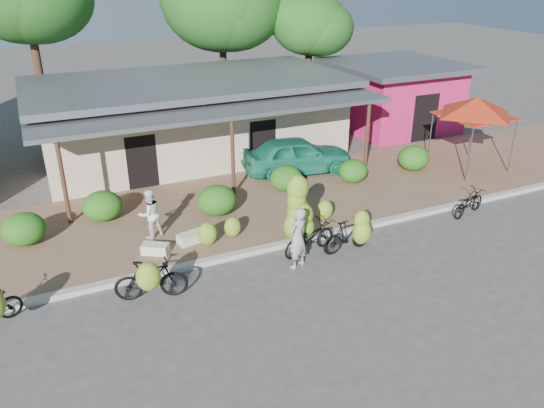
{
  "coord_description": "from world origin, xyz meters",
  "views": [
    {
      "loc": [
        -6.11,
        -10.38,
        7.71
      ],
      "look_at": [
        -0.14,
        2.53,
        1.2
      ],
      "focal_mm": 35.0,
      "sensor_mm": 36.0,
      "label": 1
    }
  ],
  "objects_px": {
    "bike_left": "(151,279)",
    "teal_van": "(297,155)",
    "tree_center_right": "(217,1)",
    "sack_far": "(155,249)",
    "red_canopy": "(476,107)",
    "tree_near_right": "(305,22)",
    "bystander": "(150,214)",
    "bike_far_right": "(469,203)",
    "sack_near": "(192,237)",
    "bike_right": "(351,234)",
    "vendor": "(298,238)",
    "bike_center": "(303,222)"
  },
  "relations": [
    {
      "from": "bike_left",
      "to": "teal_van",
      "type": "height_order",
      "value": "teal_van"
    },
    {
      "from": "tree_center_right",
      "to": "sack_far",
      "type": "relative_size",
      "value": 10.96
    },
    {
      "from": "bike_left",
      "to": "red_canopy",
      "type": "bearing_deg",
      "value": -60.58
    },
    {
      "from": "tree_near_right",
      "to": "bystander",
      "type": "distance_m",
      "value": 15.61
    },
    {
      "from": "bike_far_right",
      "to": "sack_far",
      "type": "bearing_deg",
      "value": 64.56
    },
    {
      "from": "bike_far_right",
      "to": "tree_near_right",
      "type": "bearing_deg",
      "value": -19.74
    },
    {
      "from": "red_canopy",
      "to": "bystander",
      "type": "xyz_separation_m",
      "value": [
        -13.02,
        -0.59,
        -1.73
      ]
    },
    {
      "from": "tree_near_right",
      "to": "teal_van",
      "type": "xyz_separation_m",
      "value": [
        -4.29,
        -7.61,
        -4.11
      ]
    },
    {
      "from": "sack_near",
      "to": "bystander",
      "type": "relative_size",
      "value": 0.56
    },
    {
      "from": "tree_center_right",
      "to": "bike_right",
      "type": "xyz_separation_m",
      "value": [
        -1.74,
        -15.78,
        -5.3
      ]
    },
    {
      "from": "vendor",
      "to": "teal_van",
      "type": "xyz_separation_m",
      "value": [
        3.17,
        6.16,
        -0.05
      ]
    },
    {
      "from": "red_canopy",
      "to": "teal_van",
      "type": "xyz_separation_m",
      "value": [
        -6.55,
        2.35,
        -1.77
      ]
    },
    {
      "from": "bike_right",
      "to": "sack_far",
      "type": "distance_m",
      "value": 5.62
    },
    {
      "from": "bike_right",
      "to": "vendor",
      "type": "xyz_separation_m",
      "value": [
        -1.73,
        0.01,
        0.25
      ]
    },
    {
      "from": "vendor",
      "to": "teal_van",
      "type": "height_order",
      "value": "vendor"
    },
    {
      "from": "sack_near",
      "to": "sack_far",
      "type": "relative_size",
      "value": 1.13
    },
    {
      "from": "red_canopy",
      "to": "sack_near",
      "type": "relative_size",
      "value": 4.12
    },
    {
      "from": "bike_left",
      "to": "teal_van",
      "type": "bearing_deg",
      "value": -35.58
    },
    {
      "from": "sack_near",
      "to": "vendor",
      "type": "relative_size",
      "value": 0.48
    },
    {
      "from": "tree_near_right",
      "to": "bike_far_right",
      "type": "bearing_deg",
      "value": -93.31
    },
    {
      "from": "bike_center",
      "to": "bystander",
      "type": "height_order",
      "value": "bike_center"
    },
    {
      "from": "bike_left",
      "to": "sack_far",
      "type": "relative_size",
      "value": 2.51
    },
    {
      "from": "bike_left",
      "to": "bike_center",
      "type": "relative_size",
      "value": 0.84
    },
    {
      "from": "tree_near_right",
      "to": "bike_center",
      "type": "height_order",
      "value": "tree_near_right"
    },
    {
      "from": "bike_far_right",
      "to": "teal_van",
      "type": "relative_size",
      "value": 0.41
    },
    {
      "from": "sack_far",
      "to": "red_canopy",
      "type": "bearing_deg",
      "value": 7.12
    },
    {
      "from": "tree_near_right",
      "to": "bike_left",
      "type": "height_order",
      "value": "tree_near_right"
    },
    {
      "from": "bike_center",
      "to": "bike_right",
      "type": "distance_m",
      "value": 1.43
    },
    {
      "from": "tree_near_right",
      "to": "sack_far",
      "type": "relative_size",
      "value": 8.65
    },
    {
      "from": "bike_left",
      "to": "bike_center",
      "type": "bearing_deg",
      "value": -66.52
    },
    {
      "from": "tree_center_right",
      "to": "bike_far_right",
      "type": "xyz_separation_m",
      "value": [
        3.24,
        -15.21,
        -5.51
      ]
    },
    {
      "from": "bike_left",
      "to": "sack_near",
      "type": "xyz_separation_m",
      "value": [
        1.74,
        2.32,
        -0.36
      ]
    },
    {
      "from": "tree_center_right",
      "to": "bike_right",
      "type": "bearing_deg",
      "value": -96.27
    },
    {
      "from": "red_canopy",
      "to": "sack_far",
      "type": "height_order",
      "value": "red_canopy"
    },
    {
      "from": "tree_near_right",
      "to": "sack_near",
      "type": "xyz_separation_m",
      "value": [
        -9.75,
        -11.39,
        -4.68
      ]
    },
    {
      "from": "bystander",
      "to": "teal_van",
      "type": "height_order",
      "value": "bystander"
    },
    {
      "from": "red_canopy",
      "to": "vendor",
      "type": "bearing_deg",
      "value": -158.58
    },
    {
      "from": "bike_left",
      "to": "bike_center",
      "type": "height_order",
      "value": "bike_center"
    },
    {
      "from": "tree_near_right",
      "to": "bystander",
      "type": "height_order",
      "value": "tree_near_right"
    },
    {
      "from": "bike_right",
      "to": "bystander",
      "type": "relative_size",
      "value": 1.09
    },
    {
      "from": "tree_near_right",
      "to": "vendor",
      "type": "distance_m",
      "value": 16.18
    },
    {
      "from": "bystander",
      "to": "teal_van",
      "type": "relative_size",
      "value": 0.36
    },
    {
      "from": "red_canopy",
      "to": "bystander",
      "type": "height_order",
      "value": "red_canopy"
    },
    {
      "from": "bike_right",
      "to": "vendor",
      "type": "height_order",
      "value": "vendor"
    },
    {
      "from": "bike_center",
      "to": "vendor",
      "type": "xyz_separation_m",
      "value": [
        -0.59,
        -0.82,
        0.02
      ]
    },
    {
      "from": "tree_center_right",
      "to": "teal_van",
      "type": "distance_m",
      "value": 10.88
    },
    {
      "from": "sack_far",
      "to": "tree_center_right",
      "type": "bearing_deg",
      "value": 63.09
    },
    {
      "from": "bike_left",
      "to": "bike_center",
      "type": "xyz_separation_m",
      "value": [
        4.62,
        0.76,
        0.24
      ]
    },
    {
      "from": "bike_left",
      "to": "tree_center_right",
      "type": "bearing_deg",
      "value": -11.36
    },
    {
      "from": "bike_far_right",
      "to": "bystander",
      "type": "height_order",
      "value": "bystander"
    }
  ]
}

